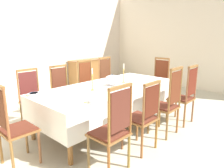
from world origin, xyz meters
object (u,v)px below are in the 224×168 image
(soup_tureen, at_px, (112,80))
(chair_north_b, at_px, (63,91))
(chair_south_b, at_px, (143,115))
(spoon_secondary, at_px, (27,96))
(bowl_near_left, at_px, (93,101))
(bowl_near_right, at_px, (34,94))
(sideboard, at_px, (89,72))
(chair_head_west, at_px, (12,125))
(candlestick_east, at_px, (124,75))
(dining_table, at_px, (109,90))
(chair_north_c, at_px, (89,84))
(chair_south_d, at_px, (185,94))
(chair_north_d, at_px, (108,80))
(spoon_primary, at_px, (86,103))
(chair_south_c, at_px, (168,101))
(candlestick_west, at_px, (92,81))
(chair_head_east, at_px, (159,81))
(chair_south_a, at_px, (113,128))
(chair_north_a, at_px, (33,97))

(soup_tureen, bearing_deg, chair_north_b, 112.58)
(chair_south_b, height_order, spoon_secondary, chair_south_b)
(chair_south_b, height_order, bowl_near_left, chair_south_b)
(chair_south_b, relative_size, bowl_near_right, 6.79)
(soup_tureen, distance_m, sideboard, 3.48)
(chair_head_west, bearing_deg, candlestick_east, 90.00)
(chair_south_b, height_order, chair_head_west, chair_head_west)
(chair_north_b, height_order, sideboard, chair_north_b)
(spoon_secondary, height_order, sideboard, sideboard)
(sideboard, bearing_deg, soup_tureen, 56.49)
(dining_table, height_order, chair_north_c, chair_north_c)
(chair_south_d, bearing_deg, dining_table, 135.52)
(chair_north_d, height_order, spoon_primary, chair_north_d)
(candlestick_east, bearing_deg, chair_south_d, -58.77)
(soup_tureen, height_order, candlestick_east, candlestick_east)
(chair_south_c, distance_m, chair_north_c, 2.05)
(chair_north_c, bearing_deg, candlestick_west, 52.22)
(dining_table, relative_size, sideboard, 1.96)
(chair_head_east, bearing_deg, chair_north_b, 64.72)
(chair_south_d, bearing_deg, candlestick_east, 121.23)
(chair_head_west, xyz_separation_m, soup_tureen, (1.90, -0.00, 0.29))
(bowl_near_left, bearing_deg, chair_north_b, 71.30)
(chair_south_b, distance_m, chair_south_c, 0.72)
(chair_head_west, xyz_separation_m, chair_head_east, (3.64, 0.00, 0.01))
(dining_table, bearing_deg, chair_north_d, 44.49)
(chair_south_b, relative_size, sideboard, 0.75)
(dining_table, bearing_deg, sideboard, 55.40)
(spoon_primary, bearing_deg, bowl_near_left, -13.84)
(chair_south_c, height_order, spoon_secondary, chair_south_c)
(dining_table, distance_m, chair_south_c, 1.10)
(chair_head_west, relative_size, bowl_near_right, 7.18)
(dining_table, distance_m, chair_head_west, 1.82)
(chair_south_d, xyz_separation_m, chair_north_d, (-0.00, 2.05, 0.00))
(chair_south_d, xyz_separation_m, candlestick_west, (-1.47, 1.03, 0.34))
(dining_table, height_order, chair_north_b, chair_north_b)
(dining_table, bearing_deg, chair_south_a, -134.90)
(chair_south_d, distance_m, chair_north_d, 2.05)
(chair_south_c, relative_size, chair_head_west, 1.05)
(soup_tureen, relative_size, candlestick_east, 0.70)
(sideboard, bearing_deg, spoon_primary, 48.54)
(chair_north_d, bearing_deg, soup_tureen, 46.76)
(spoon_primary, bearing_deg, chair_south_b, -42.23)
(chair_north_b, distance_m, chair_north_d, 1.39)
(chair_head_west, bearing_deg, dining_table, 90.00)
(chair_head_west, xyz_separation_m, spoon_primary, (0.85, -0.46, 0.19))
(chair_north_a, distance_m, chair_north_b, 0.68)
(chair_head_east, relative_size, candlestick_west, 3.01)
(chair_north_a, height_order, soup_tureen, chair_north_a)
(sideboard, bearing_deg, dining_table, 55.40)
(chair_head_east, relative_size, soup_tureen, 4.33)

